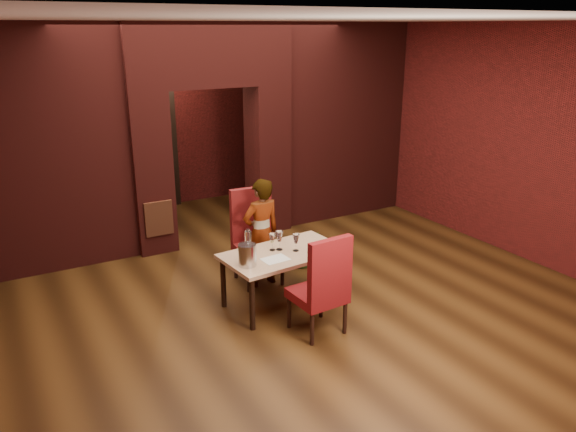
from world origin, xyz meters
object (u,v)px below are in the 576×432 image
at_px(wine_glass_c, 296,243).
at_px(potted_plant, 302,250).
at_px(chair_far, 258,238).
at_px(wine_glass_b, 279,241).
at_px(chair_near, 317,283).
at_px(person_seated, 261,233).
at_px(water_bottle, 248,243).
at_px(wine_glass_a, 272,242).
at_px(dining_table, 284,278).
at_px(wine_bucket, 247,255).

bearing_deg(wine_glass_c, potted_plant, 54.92).
height_order(chair_far, wine_glass_c, chair_far).
distance_m(wine_glass_b, wine_glass_c, 0.20).
xyz_separation_m(chair_near, person_seated, (0.02, 1.33, 0.13)).
height_order(chair_far, chair_near, chair_far).
distance_m(chair_near, wine_glass_b, 0.84).
relative_size(water_bottle, potted_plant, 0.69).
height_order(wine_glass_b, water_bottle, water_bottle).
bearing_deg(chair_near, person_seated, -94.01).
height_order(chair_near, wine_glass_c, chair_near).
bearing_deg(chair_far, water_bottle, -121.54).
height_order(chair_near, wine_glass_b, chair_near).
bearing_deg(wine_glass_a, wine_glass_b, -20.05).
relative_size(person_seated, wine_glass_a, 6.85).
xyz_separation_m(person_seated, water_bottle, (-0.42, -0.50, 0.12)).
bearing_deg(chair_far, potted_plant, 15.49).
relative_size(person_seated, wine_glass_b, 6.09).
xyz_separation_m(dining_table, person_seated, (0.01, 0.59, 0.37)).
height_order(dining_table, water_bottle, water_bottle).
bearing_deg(chair_near, potted_plant, -119.18).
relative_size(chair_far, wine_glass_c, 5.81).
height_order(dining_table, chair_far, chair_far).
relative_size(person_seated, potted_plant, 2.97).
xyz_separation_m(chair_near, wine_glass_a, (-0.08, 0.85, 0.19)).
bearing_deg(wine_glass_a, wine_bucket, -150.34).
xyz_separation_m(dining_table, wine_bucket, (-0.53, -0.14, 0.45)).
relative_size(wine_bucket, water_bottle, 0.75).
bearing_deg(wine_bucket, water_bottle, 61.92).
xyz_separation_m(person_seated, wine_bucket, (-0.54, -0.73, 0.08)).
bearing_deg(wine_bucket, dining_table, 14.99).
bearing_deg(water_bottle, wine_glass_a, 3.76).
xyz_separation_m(person_seated, wine_glass_c, (0.13, -0.63, 0.06)).
bearing_deg(wine_glass_b, potted_plant, 44.42).
relative_size(wine_glass_a, potted_plant, 0.43).
bearing_deg(potted_plant, wine_glass_a, -139.41).
relative_size(dining_table, potted_plant, 2.98).
distance_m(wine_glass_a, wine_bucket, 0.51).
distance_m(wine_glass_a, potted_plant, 1.23).
distance_m(chair_near, wine_bucket, 0.82).
relative_size(wine_glass_c, wine_bucket, 0.85).
height_order(chair_near, water_bottle, chair_near).
bearing_deg(potted_plant, chair_far, -168.32).
bearing_deg(dining_table, potted_plant, 42.63).
bearing_deg(person_seated, wine_glass_a, 74.23).
relative_size(chair_far, person_seated, 0.86).
bearing_deg(wine_bucket, wine_glass_b, 23.32).
bearing_deg(water_bottle, chair_near, -63.83).
bearing_deg(chair_far, wine_glass_b, -88.15).
relative_size(wine_glass_b, potted_plant, 0.49).
distance_m(dining_table, chair_near, 0.77).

